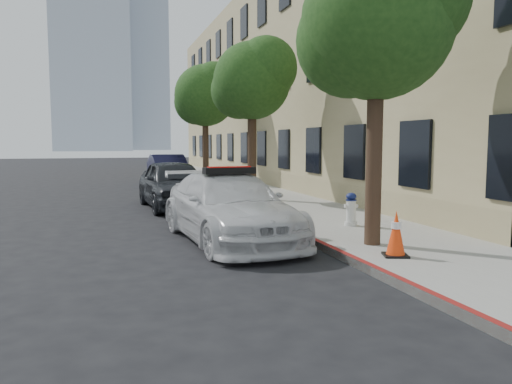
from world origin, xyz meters
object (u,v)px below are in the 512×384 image
object	(u,v)px
police_car	(229,207)
fire_hydrant	(351,210)
parked_car_mid	(174,184)
traffic_cone	(396,234)
parked_car_far	(168,170)

from	to	relation	value
police_car	fire_hydrant	bearing A→B (deg)	-1.46
parked_car_mid	police_car	bearing A→B (deg)	-89.63
parked_car_mid	traffic_cone	world-z (taller)	parked_car_mid
fire_hydrant	traffic_cone	world-z (taller)	traffic_cone
traffic_cone	parked_car_far	bearing A→B (deg)	95.41
parked_car_far	traffic_cone	world-z (taller)	parked_car_far
police_car	parked_car_mid	bearing A→B (deg)	88.81
fire_hydrant	parked_car_far	bearing A→B (deg)	106.35
fire_hydrant	traffic_cone	bearing A→B (deg)	-97.15
traffic_cone	parked_car_mid	bearing A→B (deg)	106.88
parked_car_mid	fire_hydrant	distance (m)	6.43
police_car	parked_car_far	size ratio (longest dim) A/B	1.13
parked_car_far	traffic_cone	size ratio (longest dim) A/B	5.77
police_car	fire_hydrant	world-z (taller)	police_car
parked_car_far	traffic_cone	xyz separation A→B (m)	(1.65, -17.44, -0.21)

